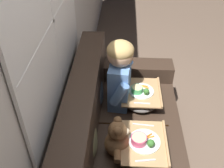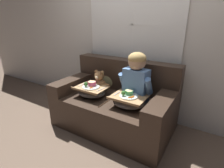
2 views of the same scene
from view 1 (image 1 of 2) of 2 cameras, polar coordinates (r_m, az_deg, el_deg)
The scene contains 9 objects.
ground_plane at distance 2.65m, azimuth 2.94°, elevation -15.49°, with size 14.00×14.00×0.00m, color brown.
wall_back_with_window at distance 1.84m, azimuth -13.75°, elevation 10.50°, with size 8.00×0.08×2.60m.
couch at distance 2.38m, azimuth 1.63°, elevation -10.67°, with size 1.61×0.93×0.92m.
throw_pillow_behind_child at distance 2.41m, azimuth -3.34°, elevation -0.78°, with size 0.34×0.16×0.35m.
throw_pillow_behind_teddy at distance 1.99m, azimuth -4.98°, elevation -11.41°, with size 0.33×0.16×0.34m.
child_figure at distance 2.28m, azimuth 1.78°, elevation 2.81°, with size 0.47×0.24×0.64m.
teddy_bear at distance 2.00m, azimuth 1.31°, elevation -12.09°, with size 0.35×0.24×0.33m.
lap_tray_child at distance 2.46m, azimuth 6.29°, elevation -2.69°, with size 0.42×0.36×0.21m.
lap_tray_teddy at distance 2.05m, azimuth 6.88°, elevation -13.40°, with size 0.43×0.34×0.21m.
Camera 1 is at (-1.57, 0.05, 2.13)m, focal length 42.00 mm.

